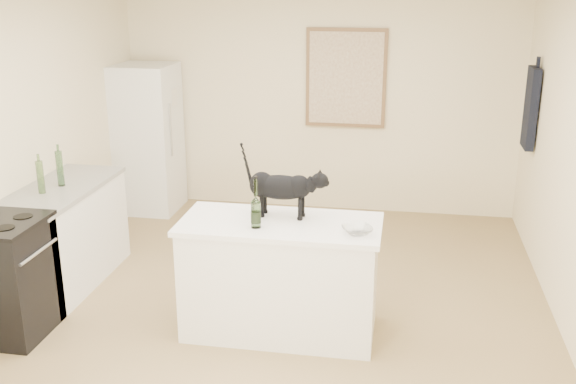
{
  "coord_description": "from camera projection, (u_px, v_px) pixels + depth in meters",
  "views": [
    {
      "loc": [
        0.96,
        -4.73,
        2.63
      ],
      "look_at": [
        0.15,
        -0.15,
        1.12
      ],
      "focal_mm": 41.39,
      "sensor_mm": 36.0,
      "label": 1
    }
  ],
  "objects": [
    {
      "name": "wall_front",
      "position": [
        124.0,
        359.0,
        2.42
      ],
      "size": [
        4.5,
        0.0,
        4.5
      ],
      "primitive_type": "plane",
      "rotation": [
        -1.57,
        0.0,
        0.0
      ],
      "color": "beige",
      "rests_on": "ground"
    },
    {
      "name": "floor",
      "position": [
        273.0,
        316.0,
        5.4
      ],
      "size": [
        5.5,
        5.5,
        0.0
      ],
      "primitive_type": "plane",
      "color": "#957A4F",
      "rests_on": "ground"
    },
    {
      "name": "wall_left",
      "position": [
        0.0,
        149.0,
        5.37
      ],
      "size": [
        0.0,
        5.5,
        5.5
      ],
      "primitive_type": "plane",
      "rotation": [
        1.57,
        0.0,
        1.57
      ],
      "color": "beige",
      "rests_on": "ground"
    },
    {
      "name": "counter_bottle_cluster",
      "position": [
        51.0,
        173.0,
        5.63
      ],
      "size": [
        0.12,
        0.28,
        0.31
      ],
      "color": "#2F6221",
      "rests_on": "left_countertop"
    },
    {
      "name": "artwork_canvas",
      "position": [
        346.0,
        78.0,
        7.4
      ],
      "size": [
        0.82,
        0.0,
        1.02
      ],
      "primitive_type": "cube",
      "color": "beige",
      "rests_on": "wall_back"
    },
    {
      "name": "island_top",
      "position": [
        280.0,
        224.0,
        4.92
      ],
      "size": [
        1.5,
        0.7,
        0.04
      ],
      "primitive_type": "cube",
      "color": "white",
      "rests_on": "island_base"
    },
    {
      "name": "left_cabinets",
      "position": [
        64.0,
        238.0,
        5.87
      ],
      "size": [
        0.6,
        1.4,
        0.86
      ],
      "primitive_type": "cube",
      "color": "white",
      "rests_on": "floor"
    },
    {
      "name": "fridge",
      "position": [
        147.0,
        139.0,
        7.66
      ],
      "size": [
        0.68,
        0.68,
        1.7
      ],
      "primitive_type": "cube",
      "color": "white",
      "rests_on": "floor"
    },
    {
      "name": "wall_back",
      "position": [
        319.0,
        99.0,
        7.57
      ],
      "size": [
        4.5,
        0.0,
        4.5
      ],
      "primitive_type": "plane",
      "rotation": [
        1.57,
        0.0,
        0.0
      ],
      "color": "beige",
      "rests_on": "ground"
    },
    {
      "name": "hanging_garment",
      "position": [
        531.0,
        108.0,
        6.52
      ],
      "size": [
        0.08,
        0.34,
        0.8
      ],
      "primitive_type": "cube",
      "color": "black",
      "rests_on": "wall_right"
    },
    {
      "name": "artwork_frame",
      "position": [
        346.0,
        78.0,
        7.42
      ],
      "size": [
        0.9,
        0.03,
        1.1
      ],
      "primitive_type": "cube",
      "color": "brown",
      "rests_on": "wall_back"
    },
    {
      "name": "island_base",
      "position": [
        280.0,
        279.0,
        5.06
      ],
      "size": [
        1.44,
        0.67,
        0.86
      ],
      "primitive_type": "cube",
      "color": "white",
      "rests_on": "floor"
    },
    {
      "name": "fridge_paper",
      "position": [
        173.0,
        97.0,
        7.46
      ],
      "size": [
        0.04,
        0.15,
        0.19
      ],
      "primitive_type": "cube",
      "rotation": [
        0.0,
        0.0,
        -0.21
      ],
      "color": "silver",
      "rests_on": "fridge"
    },
    {
      "name": "wine_bottle",
      "position": [
        256.0,
        205.0,
        4.76
      ],
      "size": [
        0.09,
        0.09,
        0.34
      ],
      "primitive_type": "cylinder",
      "rotation": [
        0.0,
        0.0,
        -0.2
      ],
      "color": "#2D4F1F",
      "rests_on": "island_top"
    },
    {
      "name": "stove",
      "position": [
        5.0,
        279.0,
        5.02
      ],
      "size": [
        0.6,
        0.6,
        0.9
      ],
      "primitive_type": "cube",
      "color": "black",
      "rests_on": "floor"
    },
    {
      "name": "black_cat",
      "position": [
        281.0,
        190.0,
        4.97
      ],
      "size": [
        0.6,
        0.22,
        0.41
      ],
      "primitive_type": null,
      "rotation": [
        0.0,
        0.0,
        -0.07
      ],
      "color": "black",
      "rests_on": "island_top"
    },
    {
      "name": "glass_bowl",
      "position": [
        357.0,
        230.0,
        4.68
      ],
      "size": [
        0.28,
        0.28,
        0.05
      ],
      "primitive_type": "imported",
      "rotation": [
        0.0,
        0.0,
        0.41
      ],
      "color": "white",
      "rests_on": "island_top"
    },
    {
      "name": "left_countertop",
      "position": [
        58.0,
        189.0,
        5.73
      ],
      "size": [
        0.62,
        1.44,
        0.04
      ],
      "primitive_type": "cube",
      "color": "gray",
      "rests_on": "left_cabinets"
    }
  ]
}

